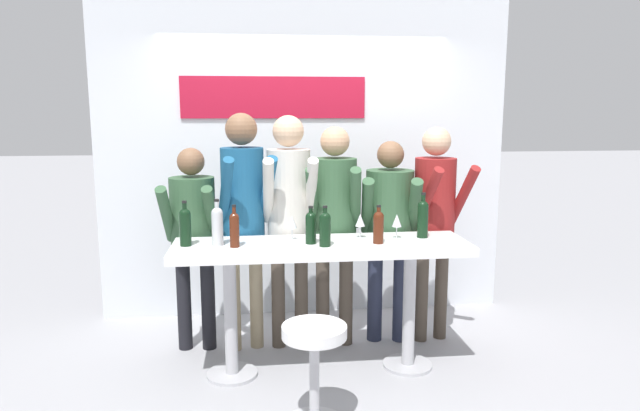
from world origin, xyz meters
TOP-DOWN VIEW (x-y plane):
  - ground_plane at (0.00, 0.00)m, footprint 40.00×40.00m
  - back_wall at (-0.00, 1.29)m, footprint 3.66×0.12m
  - tasting_table at (-0.00, 0.00)m, footprint 2.06×0.58m
  - bar_stool at (-0.13, -0.73)m, footprint 0.40×0.40m
  - person_far_left at (-0.93, 0.50)m, footprint 0.44×0.53m
  - person_left at (-0.54, 0.46)m, footprint 0.46×0.60m
  - person_center_left at (-0.20, 0.46)m, footprint 0.40×0.54m
  - person_center at (0.16, 0.47)m, footprint 0.46×0.58m
  - person_center_right at (0.60, 0.49)m, footprint 0.50×0.59m
  - person_right at (0.96, 0.47)m, footprint 0.45×0.58m
  - wine_bottle_0 at (0.01, -0.10)m, footprint 0.08×0.08m
  - wine_bottle_1 at (-0.71, 0.01)m, footprint 0.08×0.08m
  - wine_bottle_2 at (-0.07, -0.01)m, footprint 0.08×0.08m
  - wine_bottle_3 at (-0.60, -0.05)m, footprint 0.07×0.07m
  - wine_bottle_4 at (-0.93, 0.03)m, footprint 0.08×0.08m
  - wine_bottle_5 at (0.75, 0.09)m, footprint 0.08×0.08m
  - wine_bottle_6 at (0.39, -0.05)m, footprint 0.07×0.07m
  - wine_glass_0 at (0.30, 0.12)m, footprint 0.07×0.07m
  - wine_glass_1 at (0.55, 0.08)m, footprint 0.07×0.07m
  - wine_glass_2 at (-0.20, 0.12)m, footprint 0.07×0.07m

SIDE VIEW (x-z plane):
  - ground_plane at x=0.00m, z-range 0.00..0.00m
  - bar_stool at x=-0.13m, z-range 0.10..0.74m
  - tasting_table at x=0.00m, z-range 0.31..1.26m
  - person_far_left at x=-0.93m, z-range 0.19..1.77m
  - person_center_right at x=0.60m, z-range 0.19..1.81m
  - wine_bottle_2 at x=-0.07m, z-range 0.94..1.21m
  - wine_glass_0 at x=0.30m, z-range 0.99..1.16m
  - wine_glass_1 at x=0.55m, z-range 0.99..1.16m
  - wine_glass_2 at x=-0.20m, z-range 0.99..1.16m
  - wine_bottle_6 at x=0.39m, z-range 0.94..1.21m
  - wine_bottle_0 at x=0.01m, z-range 0.94..1.22m
  - wine_bottle_3 at x=-0.60m, z-range 0.94..1.23m
  - person_center at x=0.16m, z-range 0.22..1.96m
  - person_right at x=0.96m, z-range 0.22..1.96m
  - wine_bottle_4 at x=-0.93m, z-range 0.94..1.25m
  - wine_bottle_1 at x=-0.71m, z-range 0.94..1.26m
  - wine_bottle_5 at x=0.75m, z-range 0.94..1.27m
  - person_center_left at x=-0.20m, z-range 0.24..2.06m
  - person_left at x=-0.54m, z-range 0.24..2.09m
  - back_wall at x=0.00m, z-range 0.01..2.90m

